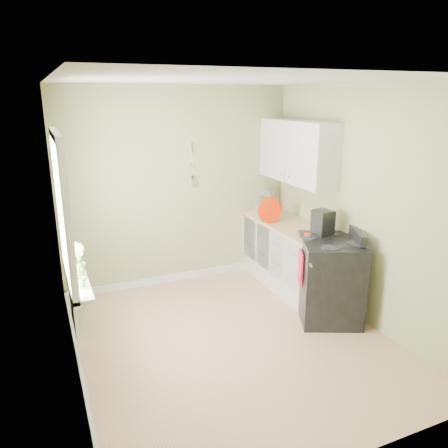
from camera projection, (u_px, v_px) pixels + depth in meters
name	position (u px, v px, depth m)	size (l,w,h in m)	color
floor	(233.00, 341.00, 4.75)	(3.20, 3.60, 0.02)	tan
ceiling	(235.00, 79.00, 3.97)	(3.20, 3.60, 0.02)	white
wall_back	(178.00, 188.00, 5.95)	(3.20, 0.02, 2.70)	tan
wall_left	(64.00, 243.00, 3.75)	(0.02, 3.60, 2.70)	tan
wall_right	(362.00, 206.00, 4.98)	(0.02, 3.60, 2.70)	tan
base_cabinets	(289.00, 256.00, 6.00)	(0.60, 1.60, 0.87)	white
countertop	(289.00, 225.00, 5.86)	(0.64, 1.60, 0.04)	#DAB085
upper_cabinets	(297.00, 152.00, 5.73)	(0.35, 1.40, 0.80)	white
window	(62.00, 212.00, 3.96)	(0.06, 1.14, 1.44)	white
window_sill	(77.00, 278.00, 4.18)	(0.18, 1.14, 0.04)	white
radiator	(78.00, 312.00, 4.22)	(0.12, 0.50, 0.35)	white
wall_utensils	(193.00, 171.00, 5.94)	(0.02, 0.14, 0.58)	#DAB085
stove	(330.00, 278.00, 5.14)	(0.99, 1.00, 1.09)	black
stand_mixer	(265.00, 200.00, 6.47)	(0.27, 0.33, 0.36)	#B2B2B7
kettle	(271.00, 214.00, 5.92)	(0.21, 0.12, 0.21)	silver
coffee_maker	(322.00, 225.00, 5.20)	(0.22, 0.23, 0.35)	black
red_tray	(270.00, 210.00, 5.84)	(0.35, 0.35, 0.02)	red
jar	(307.00, 237.00, 5.16)	(0.08, 0.08, 0.09)	#BEAF99
plant_a	(80.00, 271.00, 3.90)	(0.16, 0.11, 0.31)	#487230
plant_b	(77.00, 261.00, 4.11)	(0.18, 0.15, 0.33)	#487230
plant_c	(74.00, 254.00, 4.37)	(0.15, 0.15, 0.27)	#487230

